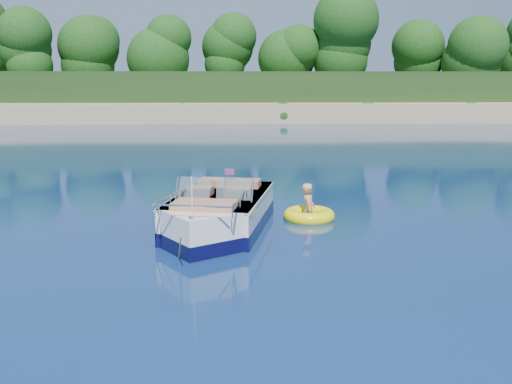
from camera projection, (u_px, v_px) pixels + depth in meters
ground at (361, 266)px, 10.17m from camera, size 160.00×160.00×0.00m
shoreline at (250, 99)px, 72.52m from camera, size 170.00×59.00×6.00m
treeline at (259, 54)px, 49.33m from camera, size 150.00×7.12×8.19m
motorboat at (218, 216)px, 12.40m from camera, size 2.56×5.24×1.76m
tow_tube at (309, 215)px, 13.60m from camera, size 1.33×1.33×0.33m
boy at (308, 218)px, 13.68m from camera, size 0.41×0.76×1.44m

